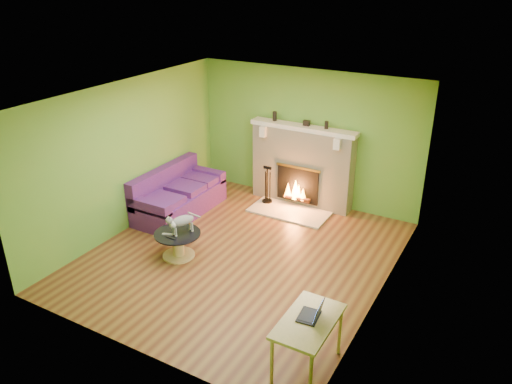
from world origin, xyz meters
The scene contains 22 objects.
floor centered at (0.00, 0.00, 0.00)m, with size 5.00×5.00×0.00m, color #5A2E19.
ceiling centered at (0.00, 0.00, 2.60)m, with size 5.00×5.00×0.00m, color white.
wall_back centered at (0.00, 2.50, 1.30)m, with size 5.00×5.00×0.00m, color #569731.
wall_front centered at (0.00, -2.50, 1.30)m, with size 5.00×5.00×0.00m, color #569731.
wall_left centered at (-2.25, 0.00, 1.30)m, with size 5.00×5.00×0.00m, color #569731.
wall_right centered at (2.25, 0.00, 1.30)m, with size 5.00×5.00×0.00m, color #569731.
window_frame centered at (2.24, -0.90, 1.55)m, with size 1.20×1.20×0.00m, color silver.
window_pane centered at (2.23, -0.90, 1.55)m, with size 1.06×1.06×0.00m, color white.
fireplace centered at (0.00, 2.32, 0.77)m, with size 2.10×0.46×1.58m.
hearth centered at (0.00, 1.80, 0.01)m, with size 1.50×0.75×0.03m, color beige.
mantel centered at (0.00, 2.30, 1.54)m, with size 2.10×0.28×0.08m, color beige.
sofa centered at (-1.86, 0.79, 0.33)m, with size 0.88×1.90×0.85m.
coffee_table centered at (-0.87, -0.50, 0.24)m, with size 0.74×0.74×0.42m.
desk centered at (1.95, -1.77, 0.62)m, with size 0.55×0.95×0.71m.
cat centered at (-0.79, -0.45, 0.60)m, with size 0.21×0.57×0.36m, color slate, non-canonical shape.
remote_silver centered at (-0.97, -0.62, 0.43)m, with size 0.17×0.04×0.02m, color gray.
remote_black centered at (-0.85, -0.68, 0.43)m, with size 0.16×0.04×0.02m, color black.
laptop centered at (1.93, -1.72, 0.82)m, with size 0.26×0.29×0.22m, color black, non-canonical shape.
fire_tools centered at (-0.56, 1.95, 0.41)m, with size 0.20×0.20×0.75m, color black, non-canonical shape.
mantel_vase_left centered at (-0.62, 2.33, 1.67)m, with size 0.08×0.08×0.18m, color black.
mantel_vase_right centered at (0.44, 2.33, 1.65)m, with size 0.07×0.07×0.14m, color black.
mantel_box centered at (0.05, 2.33, 1.63)m, with size 0.12×0.08×0.10m, color black.
Camera 1 is at (3.62, -5.92, 4.25)m, focal length 35.00 mm.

